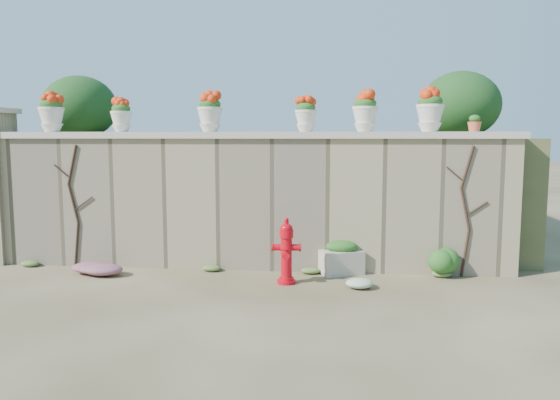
# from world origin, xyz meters

# --- Properties ---
(ground) EXTENTS (80.00, 80.00, 0.00)m
(ground) POSITION_xyz_m (0.00, 0.00, 0.00)
(ground) COLOR #473A23
(ground) RESTS_ON ground
(stone_wall) EXTENTS (8.00, 0.40, 2.00)m
(stone_wall) POSITION_xyz_m (0.00, 1.80, 1.00)
(stone_wall) COLOR gray
(stone_wall) RESTS_ON ground
(wall_cap) EXTENTS (8.10, 0.52, 0.10)m
(wall_cap) POSITION_xyz_m (0.00, 1.80, 2.05)
(wall_cap) COLOR #BCB19F
(wall_cap) RESTS_ON stone_wall
(raised_fill) EXTENTS (9.00, 6.00, 2.00)m
(raised_fill) POSITION_xyz_m (0.00, 5.00, 1.00)
(raised_fill) COLOR #384C23
(raised_fill) RESTS_ON ground
(back_shrub_left) EXTENTS (1.30, 1.30, 1.10)m
(back_shrub_left) POSITION_xyz_m (-3.20, 3.00, 2.55)
(back_shrub_left) COLOR #143814
(back_shrub_left) RESTS_ON raised_fill
(back_shrub_right) EXTENTS (1.30, 1.30, 1.10)m
(back_shrub_right) POSITION_xyz_m (3.40, 3.00, 2.55)
(back_shrub_right) COLOR #143814
(back_shrub_right) RESTS_ON raised_fill
(vine_left) EXTENTS (0.60, 0.04, 1.91)m
(vine_left) POSITION_xyz_m (-2.67, 1.58, 0.99)
(vine_left) COLOR black
(vine_left) RESTS_ON ground
(vine_right) EXTENTS (0.60, 0.04, 1.91)m
(vine_right) POSITION_xyz_m (3.23, 1.58, 0.99)
(vine_right) COLOR black
(vine_right) RESTS_ON ground
(fire_hydrant) EXTENTS (0.39, 0.28, 0.92)m
(fire_hydrant) POSITION_xyz_m (0.69, 0.95, 0.46)
(fire_hydrant) COLOR red
(fire_hydrant) RESTS_ON ground
(planter_box) EXTENTS (0.69, 0.56, 0.50)m
(planter_box) POSITION_xyz_m (1.46, 1.55, 0.23)
(planter_box) COLOR #BCB19F
(planter_box) RESTS_ON ground
(green_shrub) EXTENTS (0.59, 0.53, 0.56)m
(green_shrub) POSITION_xyz_m (2.85, 1.51, 0.28)
(green_shrub) COLOR #1E5119
(green_shrub) RESTS_ON ground
(magenta_clump) EXTENTS (0.81, 0.54, 0.21)m
(magenta_clump) POSITION_xyz_m (-2.10, 1.13, 0.11)
(magenta_clump) COLOR #B62482
(magenta_clump) RESTS_ON ground
(white_flowers) EXTENTS (0.46, 0.37, 0.17)m
(white_flowers) POSITION_xyz_m (1.70, 0.82, 0.08)
(white_flowers) COLOR white
(white_flowers) RESTS_ON ground
(urn_pot_0) EXTENTS (0.39, 0.39, 0.62)m
(urn_pot_0) POSITION_xyz_m (-3.09, 1.80, 2.41)
(urn_pot_0) COLOR silver
(urn_pot_0) RESTS_ON wall_cap
(urn_pot_1) EXTENTS (0.33, 0.33, 0.51)m
(urn_pot_1) POSITION_xyz_m (-1.96, 1.80, 2.35)
(urn_pot_1) COLOR silver
(urn_pot_1) RESTS_ON wall_cap
(urn_pot_2) EXTENTS (0.38, 0.38, 0.60)m
(urn_pot_2) POSITION_xyz_m (-0.56, 1.80, 2.40)
(urn_pot_2) COLOR silver
(urn_pot_2) RESTS_ON wall_cap
(urn_pot_3) EXTENTS (0.33, 0.33, 0.52)m
(urn_pot_3) POSITION_xyz_m (0.90, 1.80, 2.36)
(urn_pot_3) COLOR silver
(urn_pot_3) RESTS_ON wall_cap
(urn_pot_4) EXTENTS (0.38, 0.38, 0.60)m
(urn_pot_4) POSITION_xyz_m (1.78, 1.80, 2.39)
(urn_pot_4) COLOR silver
(urn_pot_4) RESTS_ON wall_cap
(urn_pot_5) EXTENTS (0.40, 0.40, 0.63)m
(urn_pot_5) POSITION_xyz_m (2.71, 1.80, 2.41)
(urn_pot_5) COLOR silver
(urn_pot_5) RESTS_ON wall_cap
(terracotta_pot) EXTENTS (0.20, 0.20, 0.23)m
(terracotta_pot) POSITION_xyz_m (3.35, 1.80, 2.21)
(terracotta_pot) COLOR #C7573D
(terracotta_pot) RESTS_ON wall_cap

